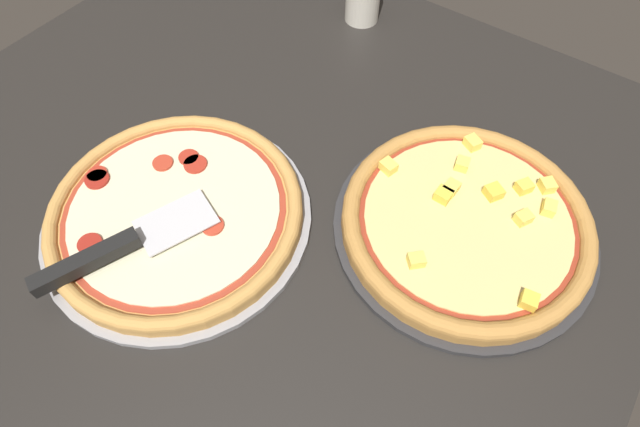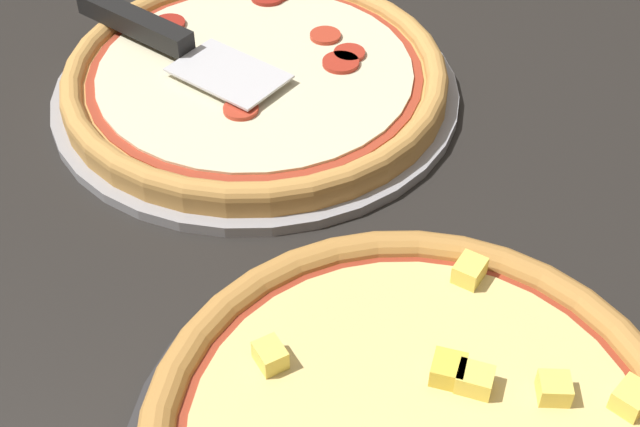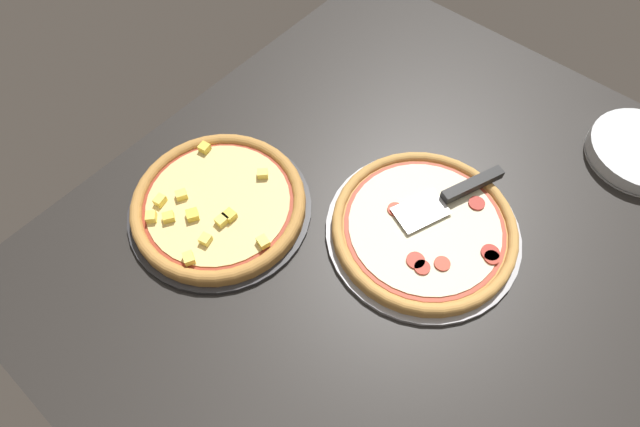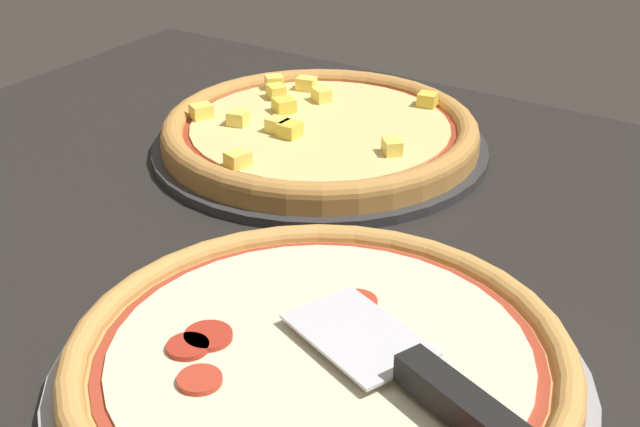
# 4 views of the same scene
# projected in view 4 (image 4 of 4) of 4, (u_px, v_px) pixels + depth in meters

# --- Properties ---
(ground_plane) EXTENTS (1.30, 1.15, 0.04)m
(ground_plane) POSITION_uv_depth(u_px,v_px,m) (312.00, 365.00, 0.68)
(ground_plane) COLOR black
(pizza_pan_front) EXTENTS (0.38, 0.38, 0.01)m
(pizza_pan_front) POSITION_uv_depth(u_px,v_px,m) (320.00, 381.00, 0.62)
(pizza_pan_front) COLOR #939399
(pizza_pan_front) RESTS_ON ground_plane
(pizza_front) EXTENTS (0.36, 0.36, 0.03)m
(pizza_front) POSITION_uv_depth(u_px,v_px,m) (320.00, 360.00, 0.61)
(pizza_front) COLOR #C68E47
(pizza_front) RESTS_ON pizza_pan_front
(pizza_pan_back) EXTENTS (0.37, 0.37, 0.01)m
(pizza_pan_back) POSITION_uv_depth(u_px,v_px,m) (320.00, 147.00, 0.98)
(pizza_pan_back) COLOR #2D2D30
(pizza_pan_back) RESTS_ON ground_plane
(pizza_back) EXTENTS (0.35, 0.35, 0.04)m
(pizza_back) POSITION_uv_depth(u_px,v_px,m) (320.00, 131.00, 0.97)
(pizza_back) COLOR #B77F3D
(pizza_back) RESTS_ON pizza_pan_back
(serving_spatula) EXTENTS (0.24, 0.13, 0.02)m
(serving_spatula) POSITION_uv_depth(u_px,v_px,m) (453.00, 400.00, 0.54)
(serving_spatula) COLOR silver
(serving_spatula) RESTS_ON pizza_front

